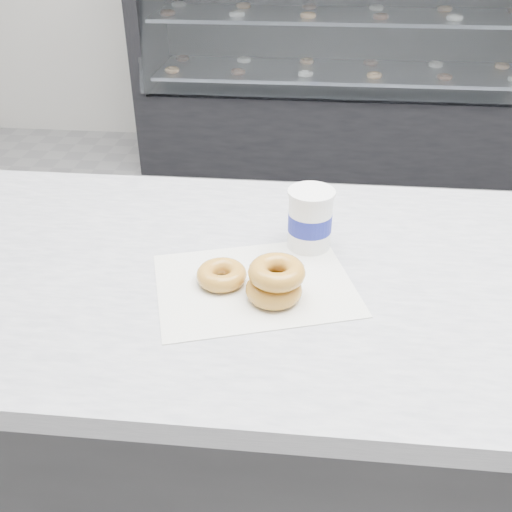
{
  "coord_description": "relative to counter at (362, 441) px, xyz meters",
  "views": [
    {
      "loc": [
        -0.15,
        -1.48,
        1.48
      ],
      "look_at": [
        -0.23,
        -0.63,
        0.94
      ],
      "focal_mm": 40.0,
      "sensor_mm": 36.0,
      "label": 1
    }
  ],
  "objects": [
    {
      "name": "display_case",
      "position": [
        0.0,
        2.72,
        0.04
      ],
      "size": [
        2.4,
        0.74,
        1.25
      ],
      "color": "black",
      "rests_on": "ground"
    },
    {
      "name": "coffee_cup",
      "position": [
        -0.14,
        0.09,
        0.51
      ],
      "size": [
        0.09,
        0.09,
        0.12
      ],
      "rotation": [
        0.0,
        0.0,
        0.09
      ],
      "color": "white",
      "rests_on": "counter"
    },
    {
      "name": "wax_paper",
      "position": [
        -0.23,
        -0.06,
        0.45
      ],
      "size": [
        0.4,
        0.35,
        0.0
      ],
      "primitive_type": "cube",
      "rotation": [
        0.0,
        0.0,
        0.3
      ],
      "color": "silver",
      "rests_on": "counter"
    },
    {
      "name": "counter",
      "position": [
        0.0,
        0.0,
        0.0
      ],
      "size": [
        3.06,
        0.76,
        0.9
      ],
      "color": "#333335",
      "rests_on": "ground"
    },
    {
      "name": "ground",
      "position": [
        0.0,
        0.6,
        -0.45
      ],
      "size": [
        5.0,
        5.0,
        0.0
      ],
      "primitive_type": "plane",
      "color": "gray",
      "rests_on": "ground"
    },
    {
      "name": "donut_single",
      "position": [
        -0.29,
        -0.06,
        0.47
      ],
      "size": [
        0.11,
        0.11,
        0.03
      ],
      "primitive_type": "torus",
      "rotation": [
        0.0,
        0.0,
        0.33
      ],
      "color": "gold",
      "rests_on": "wax_paper"
    },
    {
      "name": "donut_stack",
      "position": [
        -0.2,
        -0.09,
        0.48
      ],
      "size": [
        0.13,
        0.13,
        0.07
      ],
      "color": "gold",
      "rests_on": "wax_paper"
    }
  ]
}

